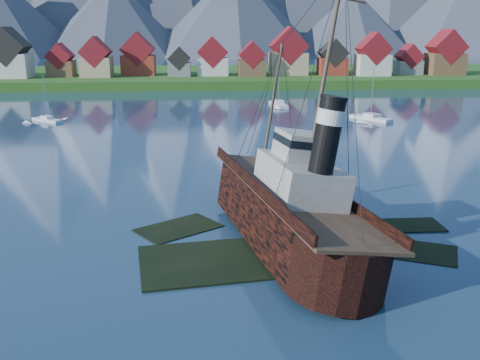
{
  "coord_description": "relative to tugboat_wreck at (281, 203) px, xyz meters",
  "views": [
    {
      "loc": [
        -6.44,
        -45.2,
        19.6
      ],
      "look_at": [
        -2.71,
        6.0,
        5.0
      ],
      "focal_mm": 40.0,
      "sensor_mm": 36.0,
      "label": 1
    }
  ],
  "objects": [
    {
      "name": "ground",
      "position": [
        -1.07,
        -3.5,
        -3.3
      ],
      "size": [
        1400.0,
        1400.0,
        0.0
      ],
      "primitive_type": "plane",
      "color": "#1C364F",
      "rests_on": "ground"
    },
    {
      "name": "shoal",
      "position": [
        0.71,
        -1.34,
        -3.65
      ],
      "size": [
        31.71,
        21.24,
        1.14
      ],
      "color": "black",
      "rests_on": "ground"
    },
    {
      "name": "shore_bank",
      "position": [
        -1.07,
        166.5,
        -3.3
      ],
      "size": [
        600.0,
        80.0,
        3.2
      ],
      "primitive_type": "cube",
      "color": "#1C4714",
      "rests_on": "ground"
    },
    {
      "name": "seawall",
      "position": [
        -1.07,
        128.5,
        -3.3
      ],
      "size": [
        600.0,
        2.5,
        2.0
      ],
      "primitive_type": "cube",
      "color": "#3F3D38",
      "rests_on": "ground"
    },
    {
      "name": "town",
      "position": [
        -34.19,
        148.69,
        5.68
      ],
      "size": [
        250.96,
        16.69,
        17.3
      ],
      "color": "maroon",
      "rests_on": "ground"
    },
    {
      "name": "tugboat_wreck",
      "position": [
        0.0,
        0.0,
        0.0
      ],
      "size": [
        7.74,
        33.34,
        26.42
      ],
      "rotation": [
        0.0,
        0.15,
        0.2
      ],
      "color": "black",
      "rests_on": "ground"
    },
    {
      "name": "sailboat_c",
      "position": [
        -41.1,
        69.72,
        -3.07
      ],
      "size": [
        7.63,
        6.52,
        10.4
      ],
      "rotation": [
        0.0,
        0.0,
        0.92
      ],
      "color": "silver",
      "rests_on": "ground"
    },
    {
      "name": "sailboat_e",
      "position": [
        12.71,
        90.05,
        -3.03
      ],
      "size": [
        3.81,
        11.18,
        12.72
      ],
      "rotation": [
        0.0,
        0.0,
        0.1
      ],
      "color": "silver",
      "rests_on": "ground"
    },
    {
      "name": "sailboat_f",
      "position": [
        30.0,
        66.61,
        -3.04
      ],
      "size": [
        7.83,
        9.96,
        12.23
      ],
      "rotation": [
        0.0,
        0.0,
        0.59
      ],
      "color": "silver",
      "rests_on": "ground"
    }
  ]
}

